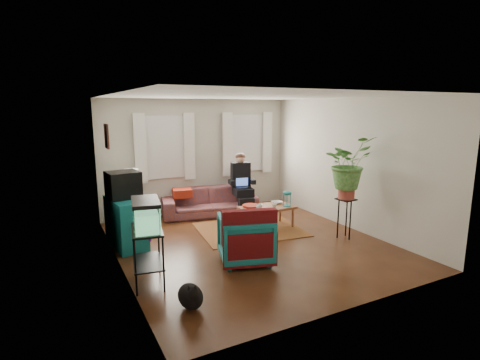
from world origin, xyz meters
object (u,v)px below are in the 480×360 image
coffee_table (267,217)px  plant_stand (345,218)px  aquarium_stand (148,257)px  side_table (133,211)px  sofa (209,197)px  armchair (245,236)px  dresser (126,223)px

coffee_table → plant_stand: bearing=-50.9°
coffee_table → aquarium_stand: bearing=-155.1°
aquarium_stand → side_table: bearing=92.5°
sofa → armchair: sofa is taller
side_table → aquarium_stand: bearing=-97.4°
sofa → armchair: (-0.51, -2.69, -0.00)m
armchair → coffee_table: bearing=-116.3°
dresser → plant_stand: size_ratio=1.27×
aquarium_stand → plant_stand: (3.72, 0.17, -0.02)m
dresser → coffee_table: dresser is taller
dresser → armchair: 2.18m
aquarium_stand → armchair: bearing=12.6°
armchair → coffee_table: size_ratio=0.76×
dresser → aquarium_stand: size_ratio=1.21×
armchair → plant_stand: (2.16, 0.10, -0.03)m
dresser → aquarium_stand: (-0.01, -1.60, -0.04)m
dresser → plant_stand: 3.98m
sofa → coffee_table: 1.58m
side_table → armchair: bearing=-65.3°
sofa → dresser: bearing=-138.8°
armchair → coffee_table: armchair is taller
aquarium_stand → dresser: bearing=99.5°
plant_stand → armchair: bearing=-177.4°
aquarium_stand → plant_stand: size_ratio=1.05×
sofa → coffee_table: (0.66, -1.43, -0.19)m
dresser → armchair: bearing=-52.3°
dresser → sofa: bearing=21.6°
side_table → plant_stand: bearing=-37.0°
plant_stand → side_table: bearing=143.0°
coffee_table → armchair: bearing=-134.1°
dresser → armchair: size_ratio=1.16×
sofa → dresser: dresser is taller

